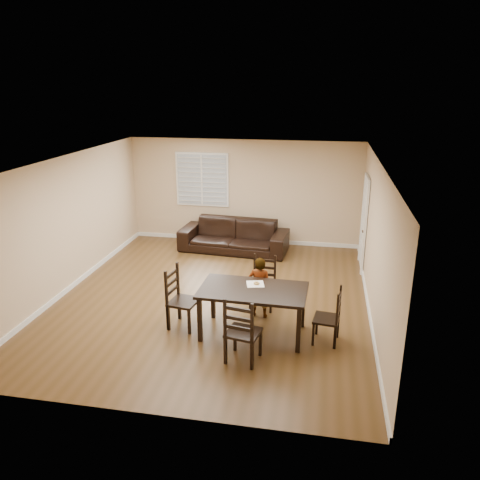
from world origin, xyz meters
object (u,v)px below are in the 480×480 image
dining_table (253,294)px  chair_far (240,335)px  donut (257,283)px  chair_left (177,299)px  chair_right (334,319)px  child (259,287)px  sofa (234,236)px  chair_near (264,283)px

dining_table → chair_far: (-0.05, -0.93, -0.25)m
dining_table → donut: donut is taller
chair_left → donut: bearing=-74.8°
chair_left → chair_right: (2.67, -0.10, -0.06)m
chair_right → chair_left: bearing=-84.8°
chair_left → child: child is taller
dining_table → sofa: bearing=107.1°
chair_left → child: bearing=-57.5°
dining_table → chair_left: 1.37m
chair_left → donut: chair_left is taller
chair_far → sofa: size_ratio=0.41×
child → chair_near: bearing=-90.0°
dining_table → chair_near: 1.15m
dining_table → chair_far: 0.97m
chair_near → sofa: chair_near is taller
chair_near → dining_table: bearing=-88.2°
chair_far → sofa: (-1.07, 4.94, -0.10)m
sofa → donut: bearing=-68.8°
dining_table → chair_near: size_ratio=1.79×
dining_table → child: (0.02, 0.64, -0.17)m
chair_near → chair_right: bearing=-38.3°
chair_right → donut: bearing=-93.3°
dining_table → chair_far: chair_far is taller
chair_right → sofa: bearing=-141.5°
chair_left → chair_far: bearing=-118.1°
dining_table → sofa: dining_table is taller
chair_left → donut: size_ratio=10.74×
chair_near → sofa: size_ratio=0.37×
chair_far → chair_left: size_ratio=0.99×
chair_far → chair_right: size_ratio=1.14×
chair_left → chair_right: bearing=-83.0°
chair_far → chair_left: 1.63m
chair_far → chair_right: bearing=-136.5°
child → donut: size_ratio=11.21×
chair_right → child: size_ratio=0.84×
chair_near → donut: chair_near is taller
donut → sofa: donut is taller
chair_left → donut: 1.42m
dining_table → chair_left: size_ratio=1.64×
chair_near → donut: bearing=-86.8°
chair_far → donut: chair_far is taller
chair_far → child: 1.58m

